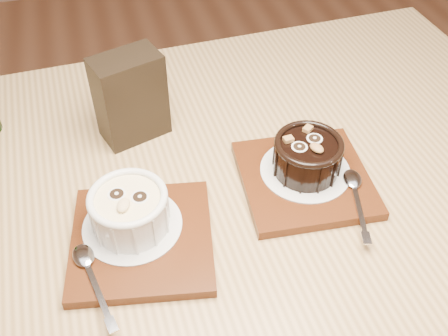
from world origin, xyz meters
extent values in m
cube|color=olive|center=(-0.22, 0.22, 0.73)|extent=(1.23, 0.85, 0.04)
cylinder|color=olive|center=(0.31, 0.59, 0.35)|extent=(0.06, 0.06, 0.71)
cube|color=#50230D|center=(-0.31, 0.16, 0.76)|extent=(0.21, 0.21, 0.01)
cylinder|color=silver|center=(-0.31, 0.18, 0.77)|extent=(0.13, 0.13, 0.00)
cylinder|color=white|center=(-0.31, 0.18, 0.79)|extent=(0.10, 0.10, 0.05)
cylinder|color=beige|center=(-0.31, 0.18, 0.82)|extent=(0.08, 0.08, 0.00)
torus|color=white|center=(-0.31, 0.18, 0.82)|extent=(0.10, 0.10, 0.01)
cylinder|color=black|center=(-0.33, 0.19, 0.82)|extent=(0.02, 0.02, 0.00)
cylinder|color=black|center=(-0.30, 0.18, 0.82)|extent=(0.02, 0.02, 0.00)
ellipsoid|color=#DEBD82|center=(-0.32, 0.17, 0.82)|extent=(0.02, 0.03, 0.01)
cube|color=#50230D|center=(-0.06, 0.21, 0.76)|extent=(0.19, 0.19, 0.01)
cylinder|color=silver|center=(-0.06, 0.22, 0.77)|extent=(0.13, 0.13, 0.00)
cylinder|color=black|center=(-0.06, 0.22, 0.79)|extent=(0.09, 0.09, 0.05)
cylinder|color=black|center=(-0.06, 0.22, 0.81)|extent=(0.08, 0.08, 0.00)
torus|color=black|center=(-0.06, 0.22, 0.82)|extent=(0.10, 0.10, 0.01)
cylinder|color=black|center=(-0.07, 0.22, 0.82)|extent=(0.02, 0.02, 0.00)
cylinder|color=black|center=(-0.05, 0.23, 0.82)|extent=(0.02, 0.02, 0.00)
ellipsoid|color=#946030|center=(-0.05, 0.20, 0.82)|extent=(0.02, 0.03, 0.01)
cube|color=brown|center=(-0.08, 0.23, 0.82)|extent=(0.01, 0.01, 0.01)
cube|color=brown|center=(-0.05, 0.25, 0.82)|extent=(0.02, 0.02, 0.01)
cube|color=black|center=(-0.28, 0.38, 0.82)|extent=(0.11, 0.09, 0.14)
camera|label=1|loc=(-0.31, -0.27, 1.30)|focal=42.00mm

